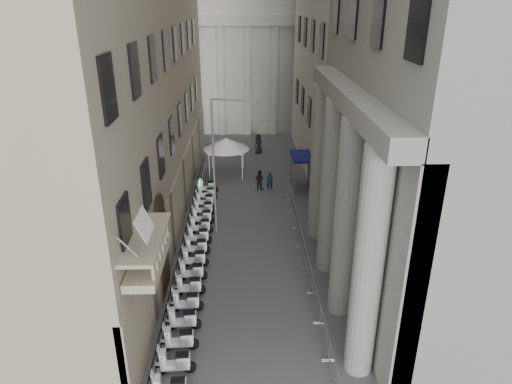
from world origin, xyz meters
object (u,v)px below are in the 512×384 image
Objects in this scene: security_tent at (226,144)px; info_kiosk at (198,188)px; street_lamp at (219,155)px; pedestrian_b at (259,180)px; pedestrian_a at (270,181)px.

security_tent is 2.24× the size of info_kiosk.
security_tent is at bearing 106.19° from street_lamp.
street_lamp is at bearing -65.08° from info_kiosk.
pedestrian_b is at bearing -53.35° from security_tent.
pedestrian_a is 0.87m from pedestrian_b.
pedestrian_b is at bearing 25.66° from info_kiosk.
street_lamp reaches higher than info_kiosk.
info_kiosk reaches higher than pedestrian_b.
info_kiosk is at bearing 126.13° from street_lamp.
pedestrian_b is at bearing -21.59° from pedestrian_a.
security_tent reaches higher than pedestrian_a.
info_kiosk is at bearing 10.09° from pedestrian_a.
street_lamp is 9.44m from pedestrian_a.
pedestrian_b is (-0.84, 0.24, 0.06)m from pedestrian_a.
pedestrian_b is (2.87, -3.86, -1.95)m from security_tent.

